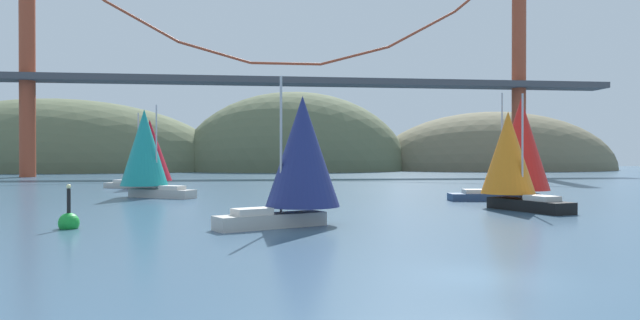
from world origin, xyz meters
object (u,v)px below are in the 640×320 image
object	(u,v)px
sailboat_navy_sail	(300,156)
sailboat_crimson_sail	(149,152)
sailboat_orange_sail	(510,158)
channel_buoy	(69,222)
sailboat_red_spinnaker	(519,147)
sailboat_teal_sail	(146,150)

from	to	relation	value
sailboat_navy_sail	sailboat_crimson_sail	size ratio (longest dim) A/B	0.92
sailboat_orange_sail	channel_buoy	size ratio (longest dim) A/B	3.18
sailboat_red_spinnaker	channel_buoy	distance (m)	36.77
sailboat_teal_sail	sailboat_navy_sail	bearing A→B (deg)	-62.77
sailboat_red_spinnaker	sailboat_navy_sail	bearing A→B (deg)	-142.80
sailboat_orange_sail	sailboat_teal_sail	bearing A→B (deg)	151.13
sailboat_red_spinnaker	sailboat_crimson_sail	xyz separation A→B (m)	(-35.12, 23.51, -0.30)
sailboat_crimson_sail	sailboat_navy_sail	bearing A→B (deg)	-69.63
channel_buoy	sailboat_teal_sail	bearing A→B (deg)	89.91
sailboat_red_spinnaker	channel_buoy	world-z (taller)	sailboat_red_spinnaker
sailboat_red_spinnaker	sailboat_crimson_sail	distance (m)	42.26
sailboat_crimson_sail	sailboat_red_spinnaker	bearing A→B (deg)	-33.79
sailboat_teal_sail	sailboat_crimson_sail	xyz separation A→B (m)	(-2.07, 14.92, -0.03)
sailboat_teal_sail	channel_buoy	size ratio (longest dim) A/B	3.29
sailboat_orange_sail	sailboat_crimson_sail	size ratio (longest dim) A/B	0.93
sailboat_crimson_sail	channel_buoy	world-z (taller)	sailboat_crimson_sail
sailboat_orange_sail	sailboat_teal_sail	distance (m)	32.89
sailboat_crimson_sail	channel_buoy	bearing A→B (deg)	-87.01
sailboat_teal_sail	channel_buoy	bearing A→B (deg)	-90.09
sailboat_navy_sail	sailboat_crimson_sail	world-z (taller)	sailboat_crimson_sail
sailboat_orange_sail	sailboat_navy_sail	bearing A→B (deg)	-152.96
sailboat_red_spinnaker	sailboat_teal_sail	bearing A→B (deg)	165.43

